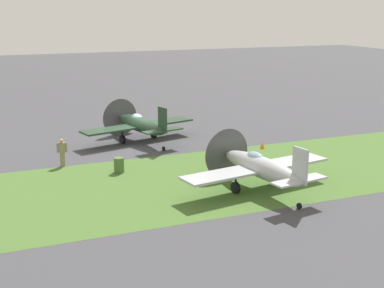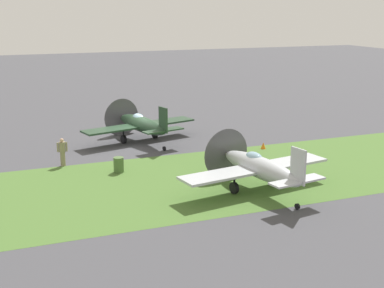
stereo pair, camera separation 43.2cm
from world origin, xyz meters
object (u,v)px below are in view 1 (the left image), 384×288
ground_crew_chief (62,152)px  runway_marker_cone (262,145)px  airplane_lead (140,124)px  airplane_wingman (260,167)px  fuel_drum (119,165)px

ground_crew_chief → runway_marker_cone: 13.41m
airplane_lead → runway_marker_cone: bearing=-48.7°
airplane_wingman → runway_marker_cone: bearing=49.9°
airplane_lead → runway_marker_cone: 8.81m
airplane_lead → runway_marker_cone: airplane_lead is taller
airplane_lead → fuel_drum: airplane_lead is taller
ground_crew_chief → runway_marker_cone: ground_crew_chief is taller
ground_crew_chief → airplane_wingman: bearing=-38.5°
airplane_lead → ground_crew_chief: (-6.15, -4.06, -0.38)m
fuel_drum → runway_marker_cone: 10.63m
airplane_lead → airplane_wingman: size_ratio=0.98×
airplane_lead → airplane_wingman: (2.75, -12.47, 0.02)m
airplane_lead → ground_crew_chief: bearing=-160.9°
airplane_wingman → fuel_drum: airplane_wingman is taller
airplane_lead → runway_marker_cone: (7.21, -4.94, -1.07)m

